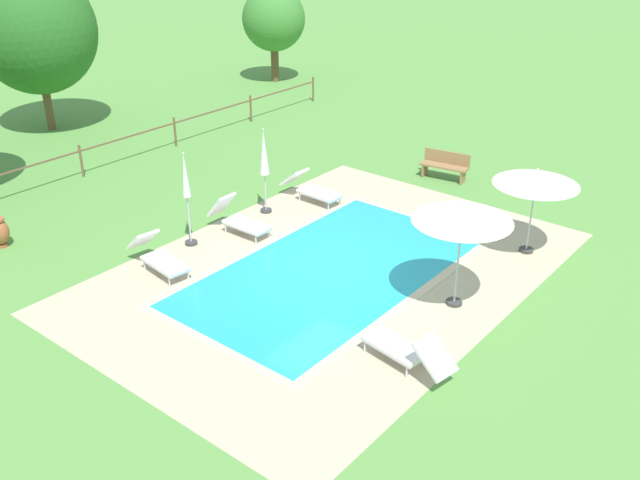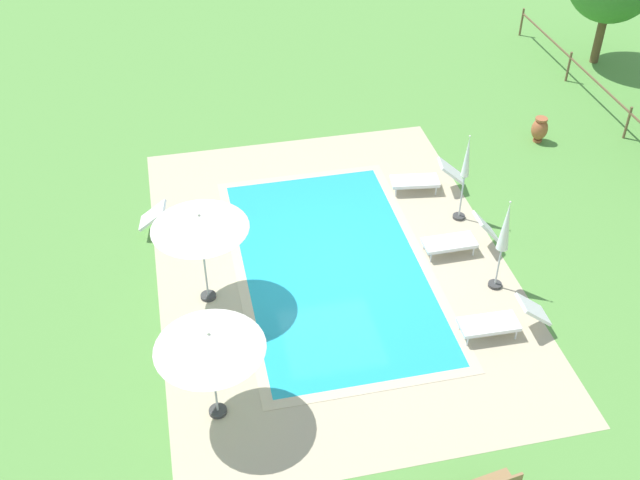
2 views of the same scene
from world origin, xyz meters
TOP-DOWN VIEW (x-y plane):
  - ground_plane at (0.00, 0.00)m, footprint 160.00×160.00m
  - pool_deck_paving at (0.00, 0.00)m, footprint 11.84×8.38m
  - swimming_pool_water at (0.00, 0.00)m, footprint 7.66×4.20m
  - pool_coping_rim at (0.00, 0.00)m, footprint 8.14×4.68m
  - sun_lounger_north_near_steps at (-2.60, 3.22)m, footprint 0.87×2.03m
  - sun_lounger_north_mid at (0.12, 3.21)m, footprint 0.62×1.88m
  - sun_lounger_north_far at (3.01, 3.10)m, footprint 0.65×2.00m
  - sun_lounger_north_end at (-2.10, -3.44)m, footprint 0.90×2.05m
  - patio_umbrella_open_foreground at (3.89, -3.21)m, footprint 2.08×2.08m
  - patio_umbrella_open_by_bench at (0.50, -3.05)m, footprint 2.14×2.14m
  - patio_umbrella_closed_row_west at (1.55, 3.59)m, footprint 0.32×0.32m
  - patio_umbrella_closed_row_mid_west at (-1.17, 3.70)m, footprint 0.32×0.32m
  - terracotta_urn_near_fence at (-4.32, 7.37)m, footprint 0.49×0.49m

SIDE VIEW (x-z plane):
  - ground_plane at x=0.00m, z-range 0.00..0.00m
  - pool_deck_paving at x=0.00m, z-range 0.00..0.01m
  - swimming_pool_water at x=0.00m, z-range 0.00..0.01m
  - pool_coping_rim at x=0.00m, z-range 0.01..0.01m
  - sun_lounger_north_far at x=3.01m, z-range -0.06..0.80m
  - sun_lounger_north_end at x=-2.10m, z-range -0.06..0.81m
  - sun_lounger_north_near_steps at x=-2.60m, z-range -0.06..0.82m
  - sun_lounger_north_mid at x=0.12m, z-range -0.10..0.88m
  - terracotta_urn_near_fence at x=-4.32m, z-range 0.03..0.82m
  - patio_umbrella_closed_row_mid_west at x=-1.17m, z-range 0.35..2.85m
  - patio_umbrella_closed_row_west at x=1.55m, z-range 0.40..2.86m
  - patio_umbrella_open_foreground at x=3.89m, z-range 0.88..3.12m
  - patio_umbrella_open_by_bench at x=0.50m, z-range 0.98..3.40m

